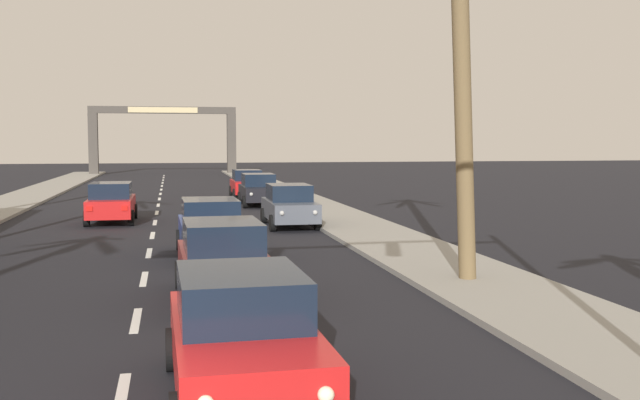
# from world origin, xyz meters

# --- Properties ---
(sidewalk_right) EXTENTS (3.20, 110.00, 0.14)m
(sidewalk_right) POSITION_xyz_m (7.80, 20.00, 0.07)
(sidewalk_right) COLOR gray
(sidewalk_right) RESTS_ON ground
(lane_markings) EXTENTS (4.28, 87.28, 0.01)m
(lane_markings) POSITION_xyz_m (0.46, 19.40, 0.00)
(lane_markings) COLOR silver
(lane_markings) RESTS_ON ground
(sedan_lead_at_stop_bar) EXTENTS (2.01, 4.48, 1.68)m
(sedan_lead_at_stop_bar) POSITION_xyz_m (1.58, 2.97, 0.85)
(sedan_lead_at_stop_bar) COLOR red
(sedan_lead_at_stop_bar) RESTS_ON ground
(sedan_third_in_queue) EXTENTS (2.03, 4.48, 1.68)m
(sedan_third_in_queue) POSITION_xyz_m (1.76, 9.10, 0.85)
(sedan_third_in_queue) COLOR maroon
(sedan_third_in_queue) RESTS_ON ground
(sedan_fifth_in_queue) EXTENTS (2.01, 4.48, 1.68)m
(sedan_fifth_in_queue) POSITION_xyz_m (1.82, 15.23, 0.85)
(sedan_fifth_in_queue) COLOR navy
(sedan_fifth_in_queue) RESTS_ON ground
(sedan_oncoming_far) EXTENTS (1.95, 4.45, 1.68)m
(sedan_oncoming_far) POSITION_xyz_m (-1.76, 25.01, 0.85)
(sedan_oncoming_far) COLOR red
(sedan_oncoming_far) RESTS_ON ground
(sedan_parked_nearest_kerb) EXTENTS (1.95, 4.45, 1.68)m
(sedan_parked_nearest_kerb) POSITION_xyz_m (5.21, 31.91, 0.85)
(sedan_parked_nearest_kerb) COLOR black
(sedan_parked_nearest_kerb) RESTS_ON ground
(sedan_parked_mid_kerb) EXTENTS (1.97, 4.46, 1.68)m
(sedan_parked_mid_kerb) POSITION_xyz_m (5.28, 22.09, 0.85)
(sedan_parked_mid_kerb) COLOR #4C515B
(sedan_parked_mid_kerb) RESTS_ON ground
(sedan_parked_far_kerb) EXTENTS (1.96, 4.46, 1.68)m
(sedan_parked_far_kerb) POSITION_xyz_m (5.17, 37.41, 0.85)
(sedan_parked_far_kerb) COLOR red
(sedan_parked_far_kerb) RESTS_ON ground
(palm_right_second) EXTENTS (4.15, 3.76, 10.08)m
(palm_right_second) POSITION_xyz_m (7.28, 9.66, 6.58)
(palm_right_second) COLOR brown
(palm_right_second) RESTS_ON ground
(town_gateway_arch) EXTENTS (14.71, 0.90, 6.91)m
(town_gateway_arch) POSITION_xyz_m (0.00, 70.00, 4.46)
(town_gateway_arch) COLOR #423D38
(town_gateway_arch) RESTS_ON ground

